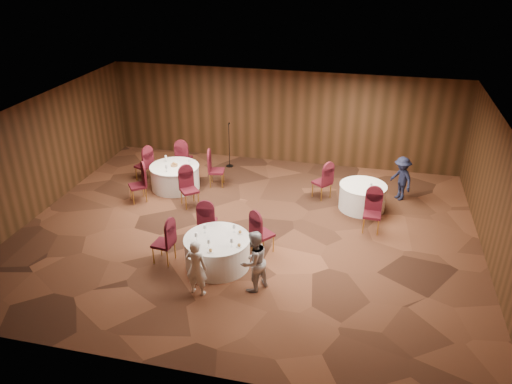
% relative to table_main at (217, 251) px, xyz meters
% --- Properties ---
extents(ground, '(12.00, 12.00, 0.00)m').
position_rel_table_main_xyz_m(ground, '(0.30, 1.67, -0.38)').
color(ground, black).
rests_on(ground, ground).
extents(room_shell, '(12.00, 12.00, 12.00)m').
position_rel_table_main_xyz_m(room_shell, '(0.30, 1.67, 1.59)').
color(room_shell, silver).
rests_on(room_shell, ground).
extents(table_main, '(1.57, 1.57, 0.74)m').
position_rel_table_main_xyz_m(table_main, '(0.00, 0.00, 0.00)').
color(table_main, white).
rests_on(table_main, ground).
extents(table_left, '(1.53, 1.53, 0.74)m').
position_rel_table_main_xyz_m(table_left, '(-2.54, 3.75, 0.00)').
color(table_left, white).
rests_on(table_left, ground).
extents(table_right, '(1.34, 1.34, 0.74)m').
position_rel_table_main_xyz_m(table_right, '(3.22, 3.69, 0.00)').
color(table_right, white).
rests_on(table_right, ground).
extents(chairs_main, '(2.87, 1.81, 1.00)m').
position_rel_table_main_xyz_m(chairs_main, '(-0.33, 0.59, 0.12)').
color(chairs_main, '#380B10').
rests_on(chairs_main, ground).
extents(chairs_left, '(3.04, 2.94, 1.00)m').
position_rel_table_main_xyz_m(chairs_left, '(-2.54, 3.72, 0.12)').
color(chairs_left, '#380B10').
rests_on(chairs_left, ground).
extents(chairs_right, '(2.15, 2.32, 1.00)m').
position_rel_table_main_xyz_m(chairs_right, '(2.76, 3.29, 0.12)').
color(chairs_right, '#380B10').
rests_on(chairs_right, ground).
extents(tabletop_main, '(1.14, 1.07, 0.22)m').
position_rel_table_main_xyz_m(tabletop_main, '(0.15, -0.10, 0.47)').
color(tabletop_main, silver).
rests_on(tabletop_main, table_main).
extents(tabletop_left, '(0.89, 0.77, 0.22)m').
position_rel_table_main_xyz_m(tabletop_left, '(-2.54, 3.75, 0.45)').
color(tabletop_left, silver).
rests_on(tabletop_left, table_left).
extents(tabletop_right, '(0.08, 0.08, 0.22)m').
position_rel_table_main_xyz_m(tabletop_right, '(3.43, 3.42, 0.52)').
color(tabletop_right, silver).
rests_on(tabletop_right, table_right).
extents(mic_stand, '(0.24, 0.24, 1.55)m').
position_rel_table_main_xyz_m(mic_stand, '(-1.35, 5.76, 0.07)').
color(mic_stand, black).
rests_on(mic_stand, ground).
extents(woman_a, '(0.51, 0.36, 1.34)m').
position_rel_table_main_xyz_m(woman_a, '(-0.11, -1.13, 0.29)').
color(woman_a, white).
rests_on(woman_a, ground).
extents(woman_b, '(0.85, 0.89, 1.45)m').
position_rel_table_main_xyz_m(woman_b, '(1.05, -0.69, 0.35)').
color(woman_b, silver).
rests_on(woman_b, ground).
extents(man_c, '(0.91, 1.00, 1.35)m').
position_rel_table_main_xyz_m(man_c, '(4.30, 4.55, 0.30)').
color(man_c, black).
rests_on(man_c, ground).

